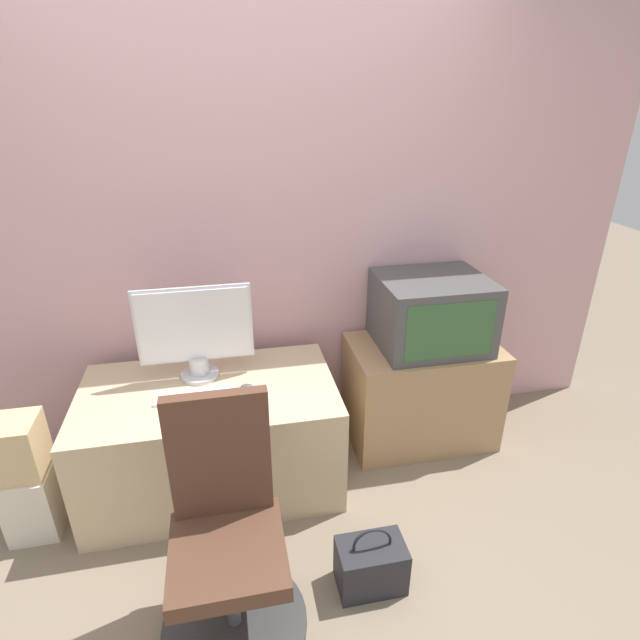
# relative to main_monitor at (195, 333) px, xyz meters

# --- Properties ---
(ground_plane) EXTENTS (12.00, 12.00, 0.00)m
(ground_plane) POSITION_rel_main_monitor_xyz_m (0.29, -0.99, -0.82)
(ground_plane) COLOR #7F705B
(wall_back) EXTENTS (4.40, 0.05, 2.60)m
(wall_back) POSITION_rel_main_monitor_xyz_m (0.29, 0.33, 0.48)
(wall_back) COLOR #CC9EA3
(wall_back) RESTS_ON ground_plane
(desk) EXTENTS (1.24, 0.72, 0.58)m
(desk) POSITION_rel_main_monitor_xyz_m (0.04, -0.13, -0.54)
(desk) COLOR #CCB289
(desk) RESTS_ON ground_plane
(side_stand) EXTENTS (0.82, 0.51, 0.61)m
(side_stand) POSITION_rel_main_monitor_xyz_m (1.23, 0.03, -0.52)
(side_stand) COLOR #A37F56
(side_stand) RESTS_ON ground_plane
(main_monitor) EXTENTS (0.56, 0.19, 0.48)m
(main_monitor) POSITION_rel_main_monitor_xyz_m (0.00, 0.00, 0.00)
(main_monitor) COLOR silver
(main_monitor) RESTS_ON desk
(keyboard) EXTENTS (0.36, 0.11, 0.01)m
(keyboard) POSITION_rel_main_monitor_xyz_m (-0.03, -0.19, -0.24)
(keyboard) COLOR white
(keyboard) RESTS_ON desk
(mouse) EXTENTS (0.06, 0.04, 0.02)m
(mouse) POSITION_rel_main_monitor_xyz_m (0.22, -0.17, -0.24)
(mouse) COLOR #4C4C51
(mouse) RESTS_ON desk
(crt_tv) EXTENTS (0.58, 0.49, 0.39)m
(crt_tv) POSITION_rel_main_monitor_xyz_m (1.25, 0.05, -0.02)
(crt_tv) COLOR #474747
(crt_tv) RESTS_ON side_stand
(office_chair) EXTENTS (0.56, 0.56, 0.96)m
(office_chair) POSITION_rel_main_monitor_xyz_m (0.09, -0.90, -0.46)
(office_chair) COLOR #333333
(office_chair) RESTS_ON ground_plane
(cardboard_box_lower) EXTENTS (0.22, 0.25, 0.34)m
(cardboard_box_lower) POSITION_rel_main_monitor_xyz_m (-0.79, -0.28, -0.66)
(cardboard_box_lower) COLOR beige
(cardboard_box_lower) RESTS_ON ground_plane
(cardboard_box_upper) EXTENTS (0.20, 0.22, 0.27)m
(cardboard_box_upper) POSITION_rel_main_monitor_xyz_m (-0.79, -0.28, -0.35)
(cardboard_box_upper) COLOR #D1B27F
(cardboard_box_upper) RESTS_ON cardboard_box_lower
(handbag) EXTENTS (0.28, 0.18, 0.31)m
(handbag) POSITION_rel_main_monitor_xyz_m (0.66, -0.89, -0.71)
(handbag) COLOR #232328
(handbag) RESTS_ON ground_plane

